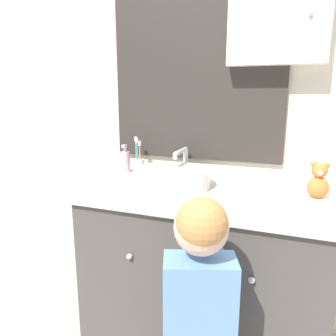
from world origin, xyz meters
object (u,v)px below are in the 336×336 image
object	(u,v)px
sink_basin	(173,177)
teddy_bear	(318,181)
toothbrush_holder	(139,164)
soap_dispenser	(125,161)
child_figure	(200,314)

from	to	relation	value
sink_basin	teddy_bear	world-z (taller)	sink_basin
toothbrush_holder	soap_dispenser	distance (m)	0.08
child_figure	teddy_bear	size ratio (longest dim) A/B	6.17
child_figure	sink_basin	bearing A→B (deg)	119.15
sink_basin	soap_dispenser	world-z (taller)	sink_basin
soap_dispenser	child_figure	size ratio (longest dim) A/B	0.16
child_figure	teddy_bear	xyz separation A→B (m)	(0.34, 0.52, 0.33)
sink_basin	soap_dispenser	distance (m)	0.37
soap_dispenser	teddy_bear	bearing A→B (deg)	-7.41
teddy_bear	toothbrush_holder	bearing A→B (deg)	172.00
sink_basin	toothbrush_holder	xyz separation A→B (m)	(-0.25, 0.16, 0.01)
toothbrush_holder	child_figure	world-z (taller)	toothbrush_holder
toothbrush_holder	child_figure	bearing A→B (deg)	-51.11
soap_dispenser	teddy_bear	xyz separation A→B (m)	(0.94, -0.12, 0.01)
teddy_bear	child_figure	bearing A→B (deg)	-123.20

